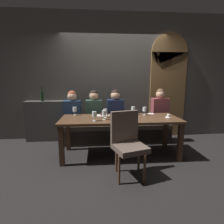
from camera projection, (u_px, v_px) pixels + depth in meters
The scene contains 22 objects.
ground at pixel (120, 155), 3.49m from camera, with size 9.00×9.00×0.00m, color black.
back_wall_tiled at pixel (114, 77), 4.42m from camera, with size 6.00×0.12×3.00m, color #4C4944.
arched_door at pixel (168, 83), 4.48m from camera, with size 0.90×0.05×2.55m.
back_counter at pixel (50, 121), 4.30m from camera, with size 1.10×0.28×0.95m, color #413E3A.
dining_table at pixel (120, 122), 3.37m from camera, with size 2.20×0.84×0.74m.
banquette_bench at pixel (116, 133), 4.13m from camera, with size 2.50×0.44×0.45m.
chair_near_side at pixel (128, 140), 2.68m from camera, with size 0.55×0.55×0.98m.
diner_redhead at pixel (72, 109), 3.96m from camera, with size 0.36×0.24×0.76m.
diner_bearded at pixel (94, 108), 3.99m from camera, with size 0.36×0.24×0.77m.
diner_far_end at pixel (115, 108), 4.02m from camera, with size 0.36×0.24×0.78m.
diner_near_end at pixel (160, 107), 4.11m from camera, with size 0.36×0.24×0.79m.
wine_bottle_dark_red at pixel (42, 96), 4.16m from camera, with size 0.08×0.08×0.33m.
wine_glass_center_front at pixel (94, 114), 3.08m from camera, with size 0.08×0.08×0.16m.
wine_glass_far_right at pixel (105, 112), 3.35m from camera, with size 0.08×0.08×0.16m.
wine_glass_end_right at pixel (145, 109), 3.59m from camera, with size 0.08×0.08×0.16m.
wine_glass_far_left at pixel (104, 113), 3.18m from camera, with size 0.08×0.08×0.16m.
wine_glass_center_back at pixel (75, 109), 3.58m from camera, with size 0.08×0.08×0.16m.
wine_glass_near_right at pixel (133, 109), 3.65m from camera, with size 0.08×0.08×0.16m.
espresso_cup at pixel (168, 116), 3.37m from camera, with size 0.12×0.12×0.06m.
dessert_plate at pixel (102, 115), 3.54m from camera, with size 0.19×0.19×0.05m.
fork_on_table at pixel (109, 115), 3.57m from camera, with size 0.02×0.17×0.01m, color silver.
folded_napkin at pixel (151, 114), 3.73m from camera, with size 0.11×0.10×0.01m, color silver.
Camera 1 is at (-0.42, -3.26, 1.45)m, focal length 28.77 mm.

